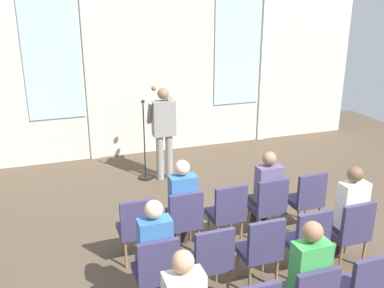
# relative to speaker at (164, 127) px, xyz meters

# --- Properties ---
(ground_plane) EXTENTS (13.32, 13.32, 0.00)m
(ground_plane) POSITION_rel_speaker_xyz_m (0.19, -3.52, -1.03)
(ground_plane) COLOR brown
(rear_partition) EXTENTS (10.00, 0.14, 3.78)m
(rear_partition) POSITION_rel_speaker_xyz_m (0.21, 1.60, 0.87)
(rear_partition) COLOR beige
(rear_partition) RESTS_ON ground
(speaker) EXTENTS (0.50, 0.69, 1.77)m
(speaker) POSITION_rel_speaker_xyz_m (0.00, 0.00, 0.00)
(speaker) COLOR gray
(speaker) RESTS_ON ground
(mic_stand) EXTENTS (0.28, 0.28, 1.55)m
(mic_stand) POSITION_rel_speaker_xyz_m (-0.35, 0.12, -0.70)
(mic_stand) COLOR black
(mic_stand) RESTS_ON ground
(chair_r0_c0) EXTENTS (0.46, 0.44, 0.94)m
(chair_r0_c0) POSITION_rel_speaker_xyz_m (-1.09, -2.58, -0.50)
(chair_r0_c0) COLOR olive
(chair_r0_c0) RESTS_ON ground
(chair_r0_c1) EXTENTS (0.46, 0.44, 0.94)m
(chair_r0_c1) POSITION_rel_speaker_xyz_m (-0.45, -2.58, -0.50)
(chair_r0_c1) COLOR olive
(chair_r0_c1) RESTS_ON ground
(audience_r0_c1) EXTENTS (0.36, 0.39, 1.34)m
(audience_r0_c1) POSITION_rel_speaker_xyz_m (-0.45, -2.50, -0.29)
(audience_r0_c1) COLOR #2D2D33
(audience_r0_c1) RESTS_ON ground
(chair_r0_c2) EXTENTS (0.46, 0.44, 0.94)m
(chair_r0_c2) POSITION_rel_speaker_xyz_m (0.19, -2.58, -0.50)
(chair_r0_c2) COLOR olive
(chair_r0_c2) RESTS_ON ground
(chair_r0_c3) EXTENTS (0.46, 0.44, 0.94)m
(chair_r0_c3) POSITION_rel_speaker_xyz_m (0.82, -2.58, -0.50)
(chair_r0_c3) COLOR olive
(chair_r0_c3) RESTS_ON ground
(audience_r0_c3) EXTENTS (0.36, 0.39, 1.31)m
(audience_r0_c3) POSITION_rel_speaker_xyz_m (0.82, -2.50, -0.30)
(audience_r0_c3) COLOR #2D2D33
(audience_r0_c3) RESTS_ON ground
(chair_r0_c4) EXTENTS (0.46, 0.44, 0.94)m
(chair_r0_c4) POSITION_rel_speaker_xyz_m (1.46, -2.58, -0.50)
(chair_r0_c4) COLOR olive
(chair_r0_c4) RESTS_ON ground
(chair_r1_c0) EXTENTS (0.46, 0.44, 0.94)m
(chair_r1_c0) POSITION_rel_speaker_xyz_m (-1.09, -3.57, -0.50)
(chair_r1_c0) COLOR olive
(chair_r1_c0) RESTS_ON ground
(audience_r1_c0) EXTENTS (0.36, 0.39, 1.34)m
(audience_r1_c0) POSITION_rel_speaker_xyz_m (-1.09, -3.49, -0.29)
(audience_r1_c0) COLOR #2D2D33
(audience_r1_c0) RESTS_ON ground
(chair_r1_c1) EXTENTS (0.46, 0.44, 0.94)m
(chair_r1_c1) POSITION_rel_speaker_xyz_m (-0.45, -3.57, -0.50)
(chair_r1_c1) COLOR olive
(chair_r1_c1) RESTS_ON ground
(chair_r1_c2) EXTENTS (0.46, 0.44, 0.94)m
(chair_r1_c2) POSITION_rel_speaker_xyz_m (0.19, -3.57, -0.50)
(chair_r1_c2) COLOR olive
(chair_r1_c2) RESTS_ON ground
(chair_r1_c3) EXTENTS (0.46, 0.44, 0.94)m
(chair_r1_c3) POSITION_rel_speaker_xyz_m (0.82, -3.57, -0.50)
(chair_r1_c3) COLOR olive
(chair_r1_c3) RESTS_ON ground
(chair_r1_c4) EXTENTS (0.46, 0.44, 0.94)m
(chair_r1_c4) POSITION_rel_speaker_xyz_m (1.46, -3.57, -0.50)
(chair_r1_c4) COLOR olive
(chair_r1_c4) RESTS_ON ground
(audience_r1_c4) EXTENTS (0.36, 0.39, 1.38)m
(audience_r1_c4) POSITION_rel_speaker_xyz_m (1.46, -3.49, -0.27)
(audience_r1_c4) COLOR #2D2D33
(audience_r1_c4) RESTS_ON ground
(audience_r2_c2) EXTENTS (0.36, 0.39, 1.37)m
(audience_r2_c2) POSITION_rel_speaker_xyz_m (0.19, -4.48, -0.27)
(audience_r2_c2) COLOR #2D2D33
(audience_r2_c2) RESTS_ON ground
(chair_r2_c3) EXTENTS (0.46, 0.44, 0.94)m
(chair_r2_c3) POSITION_rel_speaker_xyz_m (0.82, -4.56, -0.50)
(chair_r2_c3) COLOR olive
(chair_r2_c3) RESTS_ON ground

